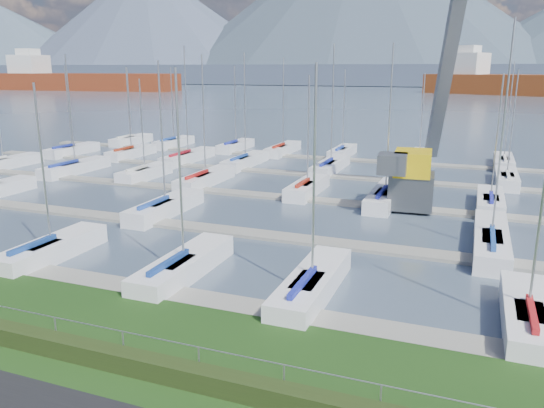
% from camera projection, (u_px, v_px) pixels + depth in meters
% --- Properties ---
extents(water, '(800.00, 540.00, 0.20)m').
position_uv_depth(water, '(457.00, 90.00, 253.62)').
color(water, '#485669').
extents(hedge, '(80.00, 0.70, 0.70)m').
position_uv_depth(hedge, '(141.00, 364.00, 17.98)').
color(hedge, '#253413').
rests_on(hedge, grass).
extents(fence, '(80.00, 0.04, 0.04)m').
position_uv_depth(fence, '(147.00, 336.00, 18.13)').
color(fence, '#9B9DA3').
rests_on(fence, grass).
extents(foothill, '(900.00, 80.00, 12.00)m').
position_uv_depth(foothill, '(463.00, 75.00, 315.32)').
color(foothill, '#455065').
rests_on(foothill, water).
extents(mountains, '(1190.00, 360.00, 115.00)m').
position_uv_depth(mountains, '(483.00, 14.00, 370.09)').
color(mountains, '#49596B').
rests_on(mountains, water).
extents(docks, '(90.00, 41.60, 0.25)m').
position_uv_depth(docks, '(335.00, 202.00, 42.00)').
color(docks, slate).
rests_on(docks, water).
extents(crane, '(5.94, 13.23, 22.35)m').
position_uv_depth(crane, '(423.00, 134.00, 39.59)').
color(crane, '#505457').
rests_on(crane, water).
extents(cargo_ship_west, '(90.43, 25.47, 21.50)m').
position_uv_depth(cargo_ship_west, '(79.00, 82.00, 250.64)').
color(cargo_ship_west, maroon).
rests_on(cargo_ship_west, water).
extents(cargo_ship_mid, '(97.12, 54.50, 21.50)m').
position_uv_depth(cargo_ship_mid, '(541.00, 85.00, 201.65)').
color(cargo_ship_mid, brown).
rests_on(cargo_ship_mid, water).
extents(sailboat_fleet, '(74.63, 48.22, 13.61)m').
position_uv_depth(sailboat_fleet, '(335.00, 125.00, 44.37)').
color(sailboat_fleet, silver).
rests_on(sailboat_fleet, water).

